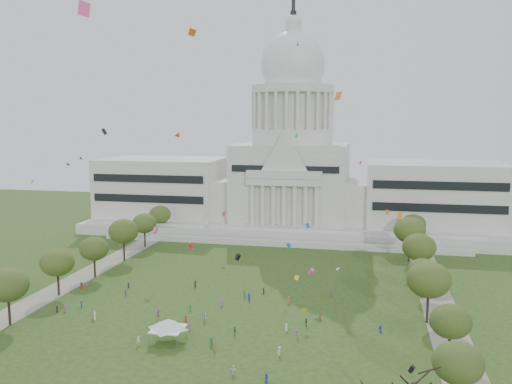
{
  "coord_description": "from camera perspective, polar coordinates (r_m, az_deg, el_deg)",
  "views": [
    {
      "loc": [
        31.47,
        -101.33,
        43.96
      ],
      "look_at": [
        0.0,
        45.0,
        24.0
      ],
      "focal_mm": 38.0,
      "sensor_mm": 36.0,
      "label": 1
    }
  ],
  "objects": [
    {
      "name": "person_0",
      "position": [
        119.04,
        12.96,
        -13.87
      ],
      "size": [
        0.89,
        0.92,
        1.59
      ],
      "primitive_type": "imported",
      "rotation": [
        0.0,
        0.0,
        5.43
      ],
      "color": "navy",
      "rests_on": "ground"
    },
    {
      "name": "person_8",
      "position": [
        126.64,
        -10.23,
        -12.45
      ],
      "size": [
        0.92,
        0.85,
        1.61
      ],
      "primitive_type": "imported",
      "rotation": [
        0.0,
        0.0,
        2.53
      ],
      "color": "#994C8C",
      "rests_on": "ground"
    },
    {
      "name": "ground",
      "position": [
        114.85,
        -4.89,
        -14.94
      ],
      "size": [
        400.0,
        400.0,
        0.0
      ],
      "primitive_type": "plane",
      "color": "#2E4717",
      "rests_on": "ground"
    },
    {
      "name": "capitol",
      "position": [
        218.29,
        3.79,
        1.88
      ],
      "size": [
        160.0,
        64.5,
        91.3
      ],
      "color": "beige",
      "rests_on": "ground"
    },
    {
      "name": "person_11",
      "position": [
        99.06,
        -2.43,
        -18.21
      ],
      "size": [
        1.6,
        0.72,
        1.68
      ],
      "primitive_type": "imported",
      "rotation": [
        0.0,
        0.0,
        3.07
      ],
      "color": "silver",
      "rests_on": "ground"
    },
    {
      "name": "row_tree_r_5",
      "position": [
        175.28,
        15.87,
        -3.89
      ],
      "size": [
        9.82,
        9.82,
        13.96
      ],
      "color": "black",
      "rests_on": "ground"
    },
    {
      "name": "person_9",
      "position": [
        106.03,
        2.47,
        -16.38
      ],
      "size": [
        1.06,
        1.29,
        1.78
      ],
      "primitive_type": "imported",
      "rotation": [
        0.0,
        0.0,
        1.08
      ],
      "color": "silver",
      "rests_on": "ground"
    },
    {
      "name": "row_tree_r_2",
      "position": [
        124.27,
        17.72,
        -8.8
      ],
      "size": [
        9.55,
        9.55,
        13.58
      ],
      "color": "black",
      "rests_on": "ground"
    },
    {
      "name": "row_tree_l_3",
      "position": [
        158.99,
        -16.69,
        -5.73
      ],
      "size": [
        8.12,
        8.12,
        11.55
      ],
      "color": "black",
      "rests_on": "ground"
    },
    {
      "name": "path_left",
      "position": [
        159.67,
        -18.5,
        -8.78
      ],
      "size": [
        8.0,
        160.0,
        0.04
      ],
      "primitive_type": "cube",
      "color": "gray",
      "rests_on": "ground"
    },
    {
      "name": "person_7",
      "position": [
        112.54,
        -12.29,
        -15.05
      ],
      "size": [
        0.84,
        0.74,
        1.93
      ],
      "primitive_type": "imported",
      "rotation": [
        0.0,
        0.0,
        3.52
      ],
      "color": "silver",
      "rests_on": "ground"
    },
    {
      "name": "row_tree_l_5",
      "position": [
        191.95,
        -11.66,
        -3.23
      ],
      "size": [
        8.33,
        8.33,
        11.85
      ],
      "color": "black",
      "rests_on": "ground"
    },
    {
      "name": "row_tree_r_3",
      "position": [
        141.33,
        17.11,
        -7.87
      ],
      "size": [
        7.01,
        7.01,
        9.98
      ],
      "color": "black",
      "rests_on": "ground"
    },
    {
      "name": "big_bare_tree",
      "position": [
        81.64,
        16.34,
        -18.33
      ],
      "size": [
        6.0,
        5.0,
        12.8
      ],
      "color": "black",
      "rests_on": "ground"
    },
    {
      "name": "path_right",
      "position": [
        139.47,
        18.66,
        -11.18
      ],
      "size": [
        8.0,
        160.0,
        0.04
      ],
      "primitive_type": "cube",
      "color": "gray",
      "rests_on": "ground"
    },
    {
      "name": "person_10",
      "position": [
        119.84,
        5.3,
        -13.5
      ],
      "size": [
        0.76,
        1.13,
        1.76
      ],
      "primitive_type": "imported",
      "rotation": [
        0.0,
        0.0,
        1.77
      ],
      "color": "#26262B",
      "rests_on": "ground"
    },
    {
      "name": "row_tree_r_1",
      "position": [
        107.01,
        19.8,
        -12.7
      ],
      "size": [
        7.58,
        7.58,
        10.78
      ],
      "color": "black",
      "rests_on": "ground"
    },
    {
      "name": "person_6",
      "position": [
        96.37,
        1.1,
        -18.99
      ],
      "size": [
        0.8,
        0.96,
        1.68
      ],
      "primitive_type": "imported",
      "rotation": [
        0.0,
        0.0,
        1.96
      ],
      "color": "navy",
      "rests_on": "ground"
    },
    {
      "name": "person_2",
      "position": [
        123.7,
        6.81,
        -12.84
      ],
      "size": [
        0.96,
        1.0,
        1.77
      ],
      "primitive_type": "imported",
      "rotation": [
        0.0,
        0.0,
        0.87
      ],
      "color": "olive",
      "rests_on": "ground"
    },
    {
      "name": "distant_crowd",
      "position": [
        131.16,
        -8.02,
        -11.67
      ],
      "size": [
        64.65,
        37.34,
        1.87
      ],
      "color": "#26262B",
      "rests_on": "ground"
    },
    {
      "name": "row_tree_r_4",
      "position": [
        155.86,
        16.79,
        -5.59
      ],
      "size": [
        9.19,
        9.19,
        13.06
      ],
      "color": "black",
      "rests_on": "ground"
    },
    {
      "name": "row_tree_l_4",
      "position": [
        174.76,
        -13.79,
        -4.03
      ],
      "size": [
        9.29,
        9.29,
        13.21
      ],
      "color": "black",
      "rests_on": "ground"
    },
    {
      "name": "row_tree_r_0",
      "position": [
        90.41,
        20.5,
        -16.52
      ],
      "size": [
        7.67,
        7.67,
        10.91
      ],
      "color": "black",
      "rests_on": "ground"
    },
    {
      "name": "row_tree_l_1",
      "position": [
        128.87,
        -24.68,
        -8.88
      ],
      "size": [
        8.86,
        8.86,
        12.59
      ],
      "color": "black",
      "rests_on": "ground"
    },
    {
      "name": "person_3",
      "position": [
        113.95,
        4.33,
        -14.62
      ],
      "size": [
        1.14,
        1.33,
        1.83
      ],
      "primitive_type": "imported",
      "rotation": [
        0.0,
        0.0,
        5.27
      ],
      "color": "#994C8C",
      "rests_on": "ground"
    },
    {
      "name": "event_tent",
      "position": [
        112.27,
        -9.26,
        -13.51
      ],
      "size": [
        8.64,
        8.64,
        4.8
      ],
      "color": "#4C4C4C",
      "rests_on": "ground"
    },
    {
      "name": "kite_swarm",
      "position": [
        114.06,
        -5.19,
        -1.28
      ],
      "size": [
        83.1,
        101.4,
        63.0
      ],
      "color": "red",
      "rests_on": "ground"
    },
    {
      "name": "row_tree_l_2",
      "position": [
        145.55,
        -20.19,
        -6.98
      ],
      "size": [
        8.42,
        8.42,
        11.97
      ],
      "color": "black",
      "rests_on": "ground"
    },
    {
      "name": "person_5",
      "position": [
        122.53,
        -5.41,
        -12.98
      ],
      "size": [
        1.45,
        1.92,
        1.94
      ],
      "primitive_type": "imported",
      "rotation": [
        0.0,
        0.0,
        2.05
      ],
      "color": "silver",
      "rests_on": "ground"
    },
    {
      "name": "row_tree_r_6",
      "position": [
        193.29,
        16.25,
        -3.28
      ],
      "size": [
        8.42,
        8.42,
        11.97
      ],
      "color": "black",
      "rests_on": "ground"
    },
    {
      "name": "row_tree_l_6",
      "position": [
        209.02,
        -10.08,
        -2.35
      ],
      "size": [
        8.19,
        8.19,
        11.64
      ],
      "color": "black",
      "rests_on": "ground"
    },
    {
      "name": "person_4",
      "position": [
        114.9,
        -2.25,
        -14.42
      ],
      "size": [
        0.79,
        1.16,
        1.82
      ],
      "primitive_type": "imported",
      "rotation": [
        0.0,
        0.0,
        4.93
      ],
      "color": "#33723F",
      "rests_on": "ground"
    }
  ]
}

